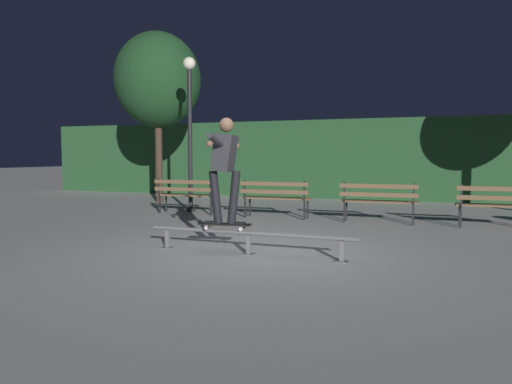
% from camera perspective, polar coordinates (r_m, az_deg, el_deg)
% --- Properties ---
extents(ground_plane, '(90.00, 90.00, 0.00)m').
position_cam_1_polar(ground_plane, '(7.17, -0.22, -7.16)').
color(ground_plane, '#ADAAA8').
extents(hedge_backdrop, '(24.00, 1.20, 2.63)m').
position_cam_1_polar(hedge_backdrop, '(16.33, 11.95, 3.87)').
color(hedge_backdrop, '#234C28').
rests_on(hedge_backdrop, ground).
extents(grind_rail, '(3.20, 0.18, 0.34)m').
position_cam_1_polar(grind_rail, '(6.92, -0.89, -5.42)').
color(grind_rail, slate).
rests_on(grind_rail, ground).
extents(skateboard, '(0.80, 0.30, 0.09)m').
position_cam_1_polar(skateboard, '(7.04, -3.77, -3.94)').
color(skateboard, black).
rests_on(skateboard, grind_rail).
extents(skateboarder, '(0.63, 1.40, 1.56)m').
position_cam_1_polar(skateboarder, '(6.97, -3.78, 3.70)').
color(skateboarder, black).
rests_on(skateboarder, skateboard).
extents(park_bench_leftmost, '(1.61, 0.46, 0.88)m').
position_cam_1_polar(park_bench_leftmost, '(11.78, -8.38, -0.04)').
color(park_bench_leftmost, black).
rests_on(park_bench_leftmost, ground).
extents(park_bench_left_center, '(1.61, 0.46, 0.88)m').
position_cam_1_polar(park_bench_left_center, '(10.85, 2.32, -0.37)').
color(park_bench_left_center, black).
rests_on(park_bench_left_center, ground).
extents(park_bench_right_center, '(1.61, 0.46, 0.88)m').
position_cam_1_polar(park_bench_right_center, '(10.35, 14.52, -0.73)').
color(park_bench_right_center, black).
rests_on(park_bench_right_center, ground).
extents(park_bench_rightmost, '(1.61, 0.46, 0.88)m').
position_cam_1_polar(park_bench_rightmost, '(10.36, 27.31, -1.08)').
color(park_bench_rightmost, black).
rests_on(park_bench_rightmost, ground).
extents(tree_far_left, '(2.61, 2.61, 5.17)m').
position_cam_1_polar(tree_far_left, '(15.10, -11.74, 13.00)').
color(tree_far_left, '#3D2D23').
rests_on(tree_far_left, ground).
extents(lamp_post_left, '(0.32, 0.32, 3.90)m').
position_cam_1_polar(lamp_post_left, '(12.23, -7.97, 9.25)').
color(lamp_post_left, black).
rests_on(lamp_post_left, ground).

